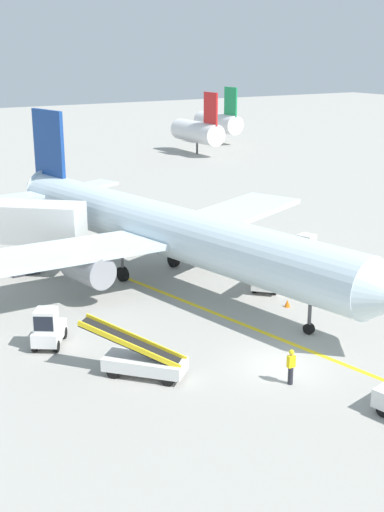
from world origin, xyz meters
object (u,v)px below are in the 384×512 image
object	(u,v)px
ground_crew_marshaller	(291,366)
safety_cone_wingtip_right	(298,252)
belt_loader_aft_hold	(142,360)
airliner	(162,229)
baggage_tug_near_wing	(48,329)
safety_cone_nose_left	(287,303)
safety_cone_nose_right	(211,243)
belt_loader_forward_hold	(267,276)
baggage_tug_by_cargo_door	(309,251)

from	to	relation	value
ground_crew_marshaller	safety_cone_wingtip_right	size ratio (longest dim) A/B	3.86
belt_loader_aft_hold	airliner	bearing A→B (deg)	57.26
baggage_tug_near_wing	safety_cone_nose_left	bearing A→B (deg)	-8.43
ground_crew_marshaller	safety_cone_nose_right	size ratio (longest dim) A/B	3.86
belt_loader_aft_hold	safety_cone_nose_left	world-z (taller)	belt_loader_aft_hold
baggage_tug_near_wing	belt_loader_aft_hold	size ratio (longest dim) A/B	0.60
safety_cone_nose_left	safety_cone_wingtip_right	world-z (taller)	same
belt_loader_forward_hold	safety_cone_wingtip_right	bearing A→B (deg)	35.27
ground_crew_marshaller	safety_cone_wingtip_right	world-z (taller)	ground_crew_marshaller
belt_loader_forward_hold	safety_cone_nose_right	xyz separation A→B (m)	(1.98, 9.69, -0.56)
airliner	safety_cone_nose_right	distance (m)	9.01
safety_cone_nose_left	baggage_tug_by_cargo_door	bearing A→B (deg)	41.21
belt_loader_aft_hold	safety_cone_wingtip_right	bearing A→B (deg)	30.81
baggage_tug_by_cargo_door	safety_cone_wingtip_right	world-z (taller)	baggage_tug_by_cargo_door
baggage_tug_near_wing	safety_cone_wingtip_right	world-z (taller)	baggage_tug_near_wing
belt_loader_aft_hold	safety_cone_nose_left	size ratio (longest dim) A/B	10.28
ground_crew_marshaller	belt_loader_aft_hold	bearing A→B (deg)	141.62
baggage_tug_near_wing	airliner	bearing A→B (deg)	31.50
belt_loader_forward_hold	safety_cone_nose_right	size ratio (longest dim) A/B	10.09
baggage_tug_by_cargo_door	airliner	bearing A→B (deg)	166.38
baggage_tug_by_cargo_door	belt_loader_forward_hold	bearing A→B (deg)	-156.82
belt_loader_aft_hold	baggage_tug_by_cargo_door	bearing A→B (deg)	26.87
belt_loader_aft_hold	safety_cone_nose_right	distance (m)	21.70
airliner	belt_loader_aft_hold	size ratio (longest dim) A/B	7.77
airliner	belt_loader_forward_hold	bearing A→B (deg)	-44.57
ground_crew_marshaller	safety_cone_nose_right	distance (m)	22.44
airliner	baggage_tug_by_cargo_door	bearing A→B (deg)	-13.62
safety_cone_nose_right	ground_crew_marshaller	bearing A→B (deg)	-113.48
baggage_tug_near_wing	baggage_tug_by_cargo_door	world-z (taller)	same
belt_loader_aft_hold	safety_cone_nose_right	world-z (taller)	belt_loader_aft_hold
safety_cone_nose_left	safety_cone_nose_right	bearing A→B (deg)	76.92
baggage_tug_by_cargo_door	belt_loader_forward_hold	size ratio (longest dim) A/B	0.61
baggage_tug_by_cargo_door	baggage_tug_near_wing	bearing A→B (deg)	-169.90
safety_cone_nose_left	safety_cone_wingtip_right	distance (m)	10.48
airliner	baggage_tug_by_cargo_door	world-z (taller)	airliner
airliner	belt_loader_forward_hold	xyz separation A→B (m)	(4.91, -4.83, -2.64)
baggage_tug_by_cargo_door	safety_cone_nose_left	xyz separation A→B (m)	(-6.48, -5.68, -0.71)
baggage_tug_near_wing	safety_cone_wingtip_right	xyz separation A→B (m)	(21.01, 5.61, -0.71)
ground_crew_marshaller	safety_cone_nose_left	xyz separation A→B (m)	(5.90, 7.53, -0.69)
airliner	baggage_tug_near_wing	size ratio (longest dim) A/B	12.93
ground_crew_marshaller	safety_cone_wingtip_right	distance (m)	20.05
baggage_tug_near_wing	belt_loader_aft_hold	distance (m)	5.96
safety_cone_nose_right	safety_cone_nose_left	bearing A→B (deg)	-103.08
belt_loader_aft_hold	safety_cone_nose_right	bearing A→B (deg)	48.87
safety_cone_nose_right	safety_cone_wingtip_right	distance (m)	6.77
airliner	belt_loader_aft_hold	bearing A→B (deg)	-122.74
baggage_tug_near_wing	belt_loader_forward_hold	bearing A→B (deg)	4.97
belt_loader_forward_hold	safety_cone_nose_right	distance (m)	9.91
belt_loader_forward_hold	safety_cone_wingtip_right	distance (m)	7.49
baggage_tug_near_wing	ground_crew_marshaller	xyz separation A→B (m)	(7.96, -9.58, -0.02)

